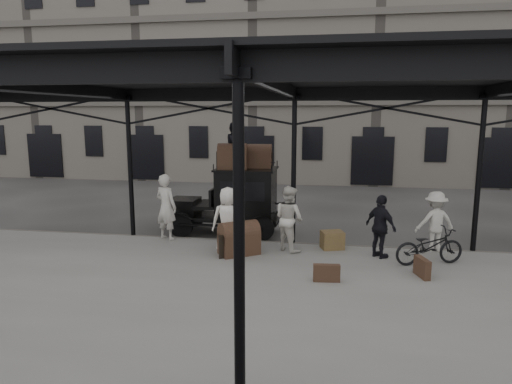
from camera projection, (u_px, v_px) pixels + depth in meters
ground at (286, 270)px, 11.54m from camera, size 120.00×120.00×0.00m
platform at (276, 298)px, 9.58m from camera, size 28.00×8.00×0.15m
canopy at (280, 78)px, 9.08m from camera, size 22.50×9.00×4.74m
building_frontage at (317, 62)px, 27.84m from camera, size 64.00×8.00×14.00m
taxi at (237, 198)px, 14.79m from camera, size 3.65×1.55×2.18m
porter_left at (166, 207)px, 13.64m from camera, size 0.85×0.72×1.99m
porter_midleft at (289, 218)px, 12.57m from camera, size 1.11×1.09×1.80m
porter_centre at (228, 220)px, 12.41m from camera, size 1.02×0.82×1.80m
porter_official at (381, 227)px, 11.91m from camera, size 0.96×1.01×1.68m
porter_right at (435, 222)px, 12.48m from camera, size 1.20×0.86×1.67m
bicycle at (429, 246)px, 11.44m from camera, size 1.90×1.18×0.94m
porter_roof at (235, 146)px, 14.41m from camera, size 0.70×0.82×1.45m
steamer_trunk_roof_near at (232, 158)px, 14.34m from camera, size 0.98×0.67×0.67m
steamer_trunk_roof_far at (258, 158)px, 14.66m from camera, size 0.90×0.59×0.63m
steamer_trunk_platform at (239, 240)px, 12.29m from camera, size 1.20×1.10×0.75m
wicker_hamper at (332, 240)px, 12.80m from camera, size 0.71×0.62×0.50m
suitcase_upright at (422, 267)px, 10.59m from camera, size 0.31×0.62×0.45m
suitcase_flat at (327, 273)px, 10.30m from camera, size 0.61×0.21×0.40m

